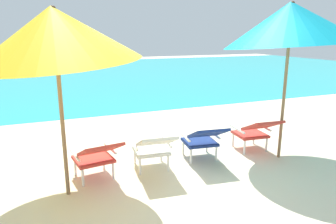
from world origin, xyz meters
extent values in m
plane|color=beige|center=(0.00, 4.00, 0.00)|extent=(40.00, 40.00, 0.00)
cube|color=#28B2B7|center=(0.00, 12.45, 0.00)|extent=(40.00, 18.00, 0.01)
cube|color=red|center=(-1.36, -0.03, 0.28)|extent=(0.59, 0.57, 0.04)
cube|color=red|center=(-1.31, -0.39, 0.55)|extent=(0.59, 0.58, 0.27)
cylinder|color=white|center=(-1.61, 0.15, 0.13)|extent=(0.04, 0.04, 0.26)
cylinder|color=white|center=(-1.17, 0.21, 0.13)|extent=(0.04, 0.04, 0.26)
cylinder|color=white|center=(-1.55, -0.27, 0.13)|extent=(0.04, 0.04, 0.26)
cylinder|color=white|center=(-1.11, -0.20, 0.13)|extent=(0.04, 0.04, 0.26)
cube|color=white|center=(-1.62, -0.06, 0.40)|extent=(0.10, 0.50, 0.03)
cube|color=white|center=(-1.10, 0.01, 0.40)|extent=(0.10, 0.50, 0.03)
cube|color=silver|center=(-0.47, -0.02, 0.28)|extent=(0.57, 0.55, 0.04)
cube|color=silver|center=(-0.51, -0.38, 0.55)|extent=(0.57, 0.57, 0.27)
cylinder|color=white|center=(-0.67, 0.21, 0.13)|extent=(0.04, 0.04, 0.26)
cylinder|color=white|center=(-0.23, 0.17, 0.13)|extent=(0.04, 0.04, 0.26)
cylinder|color=white|center=(-0.71, -0.20, 0.13)|extent=(0.04, 0.04, 0.26)
cylinder|color=white|center=(-0.27, -0.25, 0.13)|extent=(0.04, 0.04, 0.26)
cube|color=white|center=(-0.73, 0.01, 0.40)|extent=(0.08, 0.50, 0.03)
cube|color=white|center=(-0.21, -0.04, 0.40)|extent=(0.08, 0.50, 0.03)
cube|color=navy|center=(0.41, 0.05, 0.28)|extent=(0.58, 0.56, 0.04)
cube|color=navy|center=(0.37, -0.31, 0.55)|extent=(0.58, 0.58, 0.27)
cylinder|color=white|center=(0.22, 0.29, 0.13)|extent=(0.04, 0.04, 0.26)
cylinder|color=white|center=(0.66, 0.23, 0.13)|extent=(0.04, 0.04, 0.26)
cylinder|color=white|center=(0.17, -0.13, 0.13)|extent=(0.04, 0.04, 0.26)
cylinder|color=white|center=(0.61, -0.19, 0.13)|extent=(0.04, 0.04, 0.26)
cube|color=white|center=(0.16, 0.08, 0.40)|extent=(0.09, 0.50, 0.03)
cube|color=white|center=(0.67, 0.02, 0.40)|extent=(0.09, 0.50, 0.03)
cube|color=red|center=(1.46, 0.08, 0.28)|extent=(0.57, 0.55, 0.04)
cube|color=red|center=(1.42, -0.28, 0.55)|extent=(0.57, 0.56, 0.27)
cylinder|color=white|center=(1.26, 0.31, 0.13)|extent=(0.04, 0.04, 0.26)
cylinder|color=white|center=(1.70, 0.27, 0.13)|extent=(0.04, 0.04, 0.26)
cylinder|color=white|center=(1.22, -0.11, 0.13)|extent=(0.04, 0.04, 0.26)
cylinder|color=white|center=(1.66, -0.15, 0.13)|extent=(0.04, 0.04, 0.26)
cube|color=white|center=(1.20, 0.11, 0.40)|extent=(0.08, 0.50, 0.03)
cube|color=white|center=(1.72, 0.06, 0.40)|extent=(0.08, 0.50, 0.03)
cylinder|color=olive|center=(-1.76, -0.41, 0.87)|extent=(0.05, 0.05, 1.74)
cone|color=yellow|center=(-1.76, -0.41, 2.03)|extent=(2.53, 2.50, 0.80)
sphere|color=#4C3823|center=(-1.76, -0.41, 2.32)|extent=(0.07, 0.07, 0.07)
cylinder|color=olive|center=(1.68, -0.44, 0.95)|extent=(0.05, 0.05, 1.90)
cone|color=#0A93AD|center=(1.68, -0.44, 2.20)|extent=(2.95, 2.95, 0.80)
sphere|color=#4C3823|center=(1.68, -0.44, 2.50)|extent=(0.07, 0.07, 0.07)
camera|label=1|loc=(-1.94, -4.35, 2.04)|focal=33.30mm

